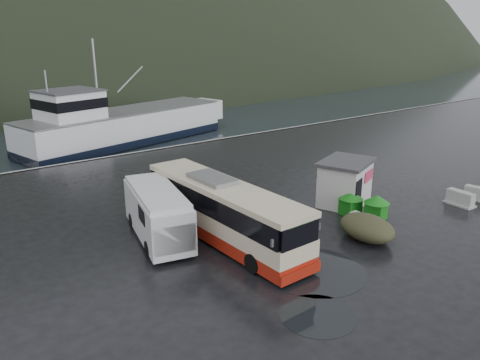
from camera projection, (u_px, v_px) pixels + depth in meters
ground at (292, 232)px, 24.11m from camera, size 160.00×160.00×0.00m
quay_edge at (131, 153)px, 39.42m from camera, size 160.00×0.60×1.50m
coach_bus at (224, 239)px, 23.34m from camera, size 3.07×10.92×3.06m
white_van at (159, 238)px, 23.45m from camera, size 3.44×6.53×2.60m
waste_bin_left at (375, 219)px, 25.74m from camera, size 1.20×1.20×1.40m
waste_bin_right at (350, 214)px, 26.43m from camera, size 1.04×1.04×1.36m
dome_tent at (366, 239)px, 23.33m from camera, size 2.58×3.33×1.20m
ticket_kiosk at (344, 204)px, 28.04m from camera, size 4.15×3.67×2.69m
jersey_barrier_a at (364, 232)px, 24.15m from camera, size 0.96×1.78×0.87m
jersey_barrier_b at (459, 205)px, 27.86m from camera, size 0.94×1.74×0.85m
jersey_barrier_c at (477, 200)px, 28.62m from camera, size 1.13×1.77×0.82m
fishing_trawler at (126, 129)px, 49.01m from camera, size 27.09×11.94×10.59m
puddles at (316, 282)px, 19.28m from camera, size 5.90×6.05×0.01m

